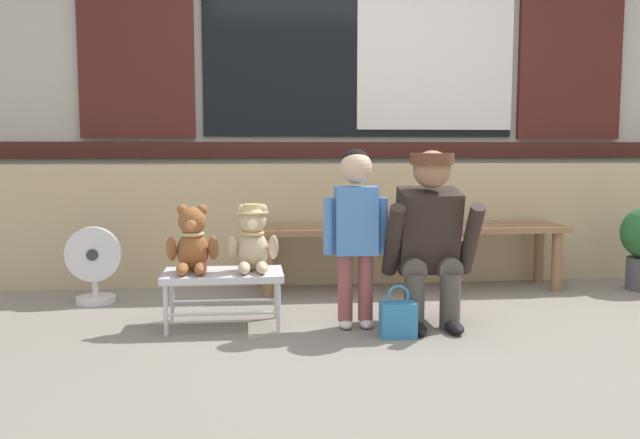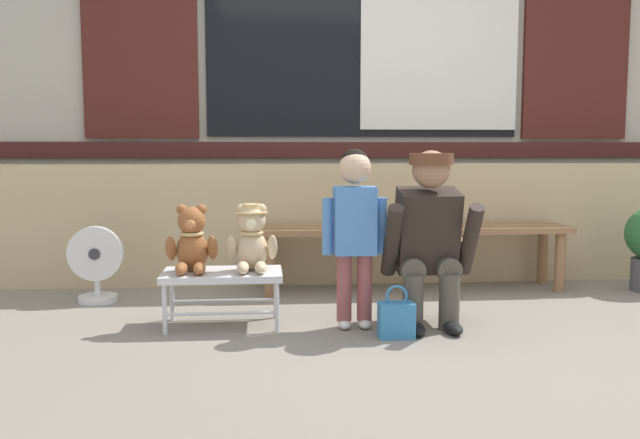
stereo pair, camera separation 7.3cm
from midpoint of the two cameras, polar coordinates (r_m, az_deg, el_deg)
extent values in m
plane|color=gray|center=(3.61, 8.62, -9.48)|extent=(60.00, 60.00, 0.00)
cube|color=tan|center=(4.90, 4.79, -0.26)|extent=(7.03, 0.25, 0.85)
cube|color=#B7B2A3|center=(5.43, 3.95, 13.12)|extent=(7.18, 0.20, 3.26)
cube|color=#471E19|center=(5.27, 4.09, 5.90)|extent=(6.60, 0.04, 0.12)
cube|color=black|center=(5.33, 4.15, 14.52)|extent=(2.40, 0.03, 1.40)
cube|color=silver|center=(5.44, 10.47, 14.27)|extent=(1.23, 0.02, 1.29)
cube|color=#4C1E19|center=(5.33, -14.57, 14.36)|extent=(0.84, 0.05, 1.43)
cube|color=#4C1E19|center=(5.83, 21.18, 13.42)|extent=(0.84, 0.05, 1.43)
cube|color=#8E6642|center=(4.45, 8.75, -1.01)|extent=(2.10, 0.11, 0.04)
cube|color=#8E6642|center=(4.59, 8.33, -0.79)|extent=(2.10, 0.11, 0.04)
cube|color=#8E6642|center=(4.73, 7.93, -0.59)|extent=(2.10, 0.11, 0.04)
cylinder|color=#8E6642|center=(4.36, -3.81, -4.02)|extent=(0.07, 0.07, 0.40)
cylinder|color=#8E6642|center=(4.64, -3.88, -3.42)|extent=(0.07, 0.07, 0.40)
cylinder|color=#8E6642|center=(4.81, 20.02, -3.44)|extent=(0.07, 0.07, 0.40)
cylinder|color=#8E6642|center=(5.06, 18.69, -2.93)|extent=(0.07, 0.07, 0.40)
cube|color=silver|center=(3.68, -7.68, -4.64)|extent=(0.64, 0.36, 0.04)
cylinder|color=silver|center=(3.59, -12.43, -7.44)|extent=(0.02, 0.02, 0.26)
cylinder|color=silver|center=(3.88, -11.85, -6.42)|extent=(0.02, 0.02, 0.26)
cylinder|color=silver|center=(3.56, -3.06, -7.42)|extent=(0.02, 0.02, 0.26)
cylinder|color=silver|center=(3.86, -3.21, -6.38)|extent=(0.02, 0.02, 0.26)
cylinder|color=silver|center=(3.57, -7.76, -7.87)|extent=(0.58, 0.02, 0.02)
cylinder|color=silver|center=(3.86, -7.54, -6.81)|extent=(0.58, 0.02, 0.02)
ellipsoid|color=#93562D|center=(3.69, -10.18, -2.64)|extent=(0.17, 0.14, 0.22)
sphere|color=#93562D|center=(3.66, -10.24, -0.08)|extent=(0.15, 0.15, 0.15)
sphere|color=#C87B48|center=(3.61, -10.32, -0.36)|extent=(0.06, 0.06, 0.06)
sphere|color=#93562D|center=(3.67, -11.06, 0.83)|extent=(0.06, 0.06, 0.06)
ellipsoid|color=#93562D|center=(3.67, -11.94, -2.40)|extent=(0.06, 0.11, 0.16)
ellipsoid|color=#93562D|center=(3.59, -11.07, -4.10)|extent=(0.06, 0.15, 0.06)
sphere|color=#93562D|center=(3.66, -9.43, 0.85)|extent=(0.06, 0.06, 0.06)
ellipsoid|color=#93562D|center=(3.65, -8.51, -2.39)|extent=(0.06, 0.11, 0.16)
ellipsoid|color=#93562D|center=(3.59, -9.58, -4.09)|extent=(0.06, 0.15, 0.06)
torus|color=#D6B775|center=(3.67, -10.22, -1.18)|extent=(0.13, 0.13, 0.02)
ellipsoid|color=#CCB289|center=(3.67, -5.20, -2.60)|extent=(0.17, 0.14, 0.22)
sphere|color=#CCB289|center=(3.64, -5.23, -0.04)|extent=(0.15, 0.15, 0.15)
sphere|color=#FFEEBB|center=(3.59, -5.23, -0.32)|extent=(0.06, 0.06, 0.06)
sphere|color=#CCB289|center=(3.65, -6.06, 0.88)|extent=(0.06, 0.06, 0.06)
ellipsoid|color=#CCB289|center=(3.64, -6.94, -2.38)|extent=(0.06, 0.11, 0.16)
ellipsoid|color=#CCB289|center=(3.57, -5.95, -4.07)|extent=(0.06, 0.15, 0.06)
sphere|color=#CCB289|center=(3.65, -4.41, 0.90)|extent=(0.06, 0.06, 0.06)
ellipsoid|color=#CCB289|center=(3.64, -3.48, -2.34)|extent=(0.06, 0.11, 0.16)
ellipsoid|color=#CCB289|center=(3.57, -4.45, -4.06)|extent=(0.06, 0.15, 0.06)
torus|color=#D6B775|center=(3.66, -5.22, -1.14)|extent=(0.13, 0.13, 0.02)
cylinder|color=#D6B775|center=(3.64, -5.23, 0.61)|extent=(0.17, 0.17, 0.01)
cylinder|color=#D6B775|center=(3.64, -5.24, 0.97)|extent=(0.10, 0.10, 0.04)
cylinder|color=#994C4C|center=(3.62, 2.63, -5.77)|extent=(0.08, 0.08, 0.36)
ellipsoid|color=silver|center=(3.65, 2.66, -8.83)|extent=(0.07, 0.12, 0.05)
cylinder|color=#994C4C|center=(3.64, 4.36, -5.72)|extent=(0.08, 0.08, 0.36)
ellipsoid|color=silver|center=(3.66, 4.39, -8.78)|extent=(0.07, 0.12, 0.05)
cube|color=#4C84CC|center=(3.57, 3.54, -0.08)|extent=(0.22, 0.15, 0.36)
cylinder|color=#4C84CC|center=(3.56, 1.22, -0.59)|extent=(0.06, 0.06, 0.30)
cylinder|color=#4C84CC|center=(3.60, 5.82, -0.54)|extent=(0.06, 0.06, 0.30)
sphere|color=#DBB28E|center=(3.55, 3.57, 4.41)|extent=(0.17, 0.17, 0.17)
sphere|color=black|center=(3.57, 3.54, 4.73)|extent=(0.16, 0.16, 0.16)
cylinder|color=#4C473D|center=(3.62, 8.37, -6.96)|extent=(0.11, 0.11, 0.30)
cylinder|color=#4C473D|center=(3.72, 7.92, -3.93)|extent=(0.13, 0.32, 0.13)
ellipsoid|color=black|center=(3.57, 8.64, -9.12)|extent=(0.09, 0.20, 0.06)
cylinder|color=#4C473D|center=(3.67, 11.43, -6.84)|extent=(0.11, 0.11, 0.30)
cylinder|color=#4C473D|center=(3.77, 10.89, -3.85)|extent=(0.13, 0.32, 0.13)
ellipsoid|color=black|center=(3.63, 11.75, -8.96)|extent=(0.09, 0.20, 0.06)
cube|color=#2D231E|center=(3.69, 9.58, -0.91)|extent=(0.32, 0.30, 0.47)
cylinder|color=#2D231E|center=(3.55, 6.69, -1.79)|extent=(0.08, 0.28, 0.40)
cylinder|color=#2D231E|center=(3.66, 13.15, -1.67)|extent=(0.08, 0.28, 0.40)
sphere|color=#9E7051|center=(3.59, 9.95, 4.19)|extent=(0.20, 0.20, 0.20)
cylinder|color=brown|center=(3.59, 9.97, 5.06)|extent=(0.23, 0.23, 0.06)
cube|color=brown|center=(3.84, 11.95, -2.78)|extent=(0.10, 0.22, 0.16)
cube|color=teal|center=(3.49, 7.07, -8.44)|extent=(0.18, 0.11, 0.18)
torus|color=teal|center=(3.46, 7.10, -6.44)|extent=(0.11, 0.01, 0.11)
cylinder|color=silver|center=(4.48, -17.81, -6.37)|extent=(0.24, 0.24, 0.04)
cylinder|color=silver|center=(4.47, -17.84, -5.49)|extent=(0.04, 0.04, 0.10)
cylinder|color=silver|center=(4.41, -17.99, -2.74)|extent=(0.34, 0.06, 0.34)
cylinder|color=#333338|center=(4.41, -17.99, -2.74)|extent=(0.07, 0.08, 0.07)
camera|label=1|loc=(0.04, -89.46, 0.06)|focal=37.86mm
camera|label=2|loc=(0.04, 90.54, -0.06)|focal=37.86mm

